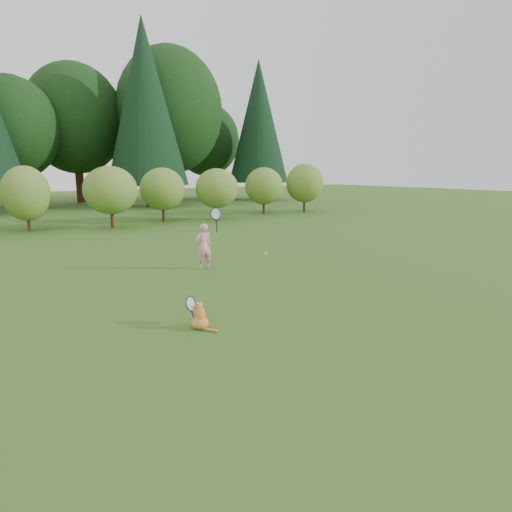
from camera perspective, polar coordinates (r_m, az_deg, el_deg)
ground at (r=8.61m, az=1.80°, el=-5.60°), size 100.00×100.00×0.00m
shrub_row at (r=20.33m, az=-19.81°, el=7.59°), size 28.00×3.00×2.80m
woodland_backdrop at (r=30.53m, az=-25.33°, el=19.76°), size 48.00×10.00×15.00m
child at (r=11.07m, az=-6.93°, el=1.44°), size 0.68×0.43×1.76m
cat at (r=7.00m, az=-7.56°, el=-7.71°), size 0.36×0.64×0.62m
tennis_ball at (r=8.67m, az=1.29°, el=0.34°), size 0.06×0.06×0.06m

